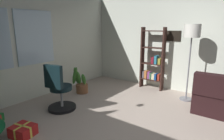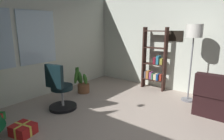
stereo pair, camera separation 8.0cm
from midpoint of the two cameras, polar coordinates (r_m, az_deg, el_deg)
wall_back_with_windows at (r=4.63m, az=-23.23°, el=7.57°), size 5.03×0.12×2.57m
wall_right_with_frames at (r=4.91m, az=28.26°, el=7.27°), size 0.12×6.32×2.57m
gift_box_red at (r=3.35m, az=-24.92°, el=-16.20°), size 0.36×0.39×0.18m
office_chair at (r=3.90m, az=-14.97°, el=-6.53°), size 0.56×0.56×0.96m
bookshelf at (r=5.09m, az=13.29°, el=2.28°), size 0.18×0.64×1.65m
floor_lamp at (r=4.40m, az=24.22°, el=9.24°), size 0.35×0.35×1.71m
potted_plant at (r=4.84m, az=-8.78°, el=-4.03°), size 0.32×0.41×0.68m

